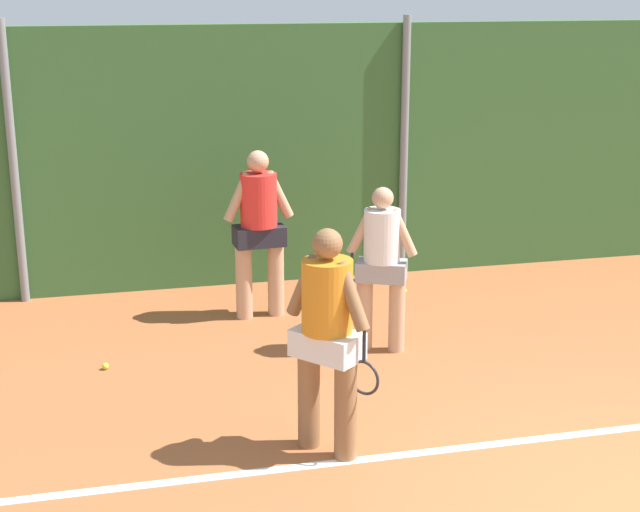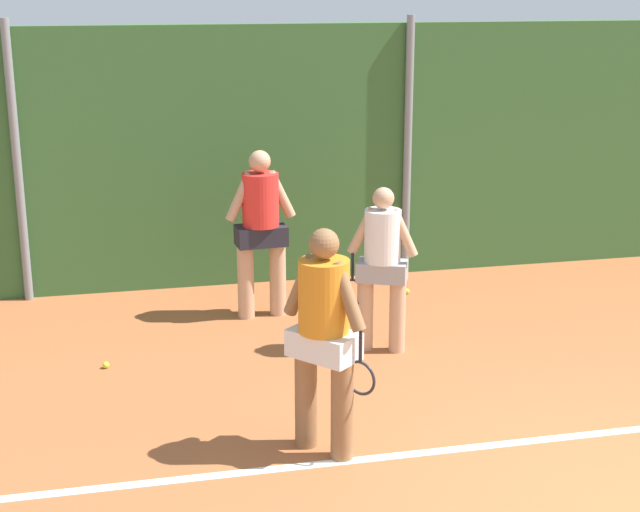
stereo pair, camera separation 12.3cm
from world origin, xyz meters
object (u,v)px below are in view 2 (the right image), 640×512
object	(u,v)px
player_midcourt	(382,261)
tennis_ball_2	(407,291)
tennis_ball_1	(106,365)
player_backcourt_far	(261,225)
player_foreground_near	(324,330)

from	to	relation	value
player_midcourt	tennis_ball_2	distance (m)	2.06
tennis_ball_1	player_backcourt_far	bearing A→B (deg)	33.97
tennis_ball_2	tennis_ball_1	bearing A→B (deg)	-156.61
player_foreground_near	tennis_ball_2	bearing A→B (deg)	113.03
player_midcourt	tennis_ball_2	size ratio (longest dim) A/B	25.66
player_backcourt_far	tennis_ball_2	bearing A→B (deg)	-172.73
player_foreground_near	tennis_ball_1	xyz separation A→B (m)	(-1.70, 2.11, -1.00)
tennis_ball_1	tennis_ball_2	distance (m)	3.87
player_backcourt_far	player_foreground_near	bearing A→B (deg)	85.15
player_midcourt	player_backcourt_far	size ratio (longest dim) A/B	0.90
player_midcourt	player_backcourt_far	world-z (taller)	player_backcourt_far
player_foreground_near	tennis_ball_1	distance (m)	2.89
player_foreground_near	player_backcourt_far	xyz separation A→B (m)	(0.04, 3.28, 0.02)
player_foreground_near	player_midcourt	xyz separation A→B (m)	(1.05, 2.00, -0.09)
tennis_ball_1	tennis_ball_2	size ratio (longest dim) A/B	1.00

